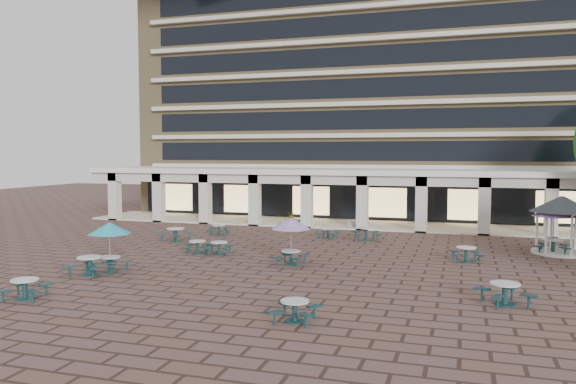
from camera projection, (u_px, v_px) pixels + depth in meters
name	position (u px, v px, depth m)	size (l,w,h in m)	color
ground	(283.00, 258.00, 30.09)	(120.00, 120.00, 0.00)	brown
apartment_building	(365.00, 80.00, 53.44)	(40.00, 15.50, 25.20)	#977F55
retail_arcade	(341.00, 187.00, 43.96)	(42.00, 6.60, 4.40)	white
picnic_table_0	(90.00, 264.00, 25.93)	(1.95, 1.95, 0.86)	#133839
picnic_table_1	(25.00, 287.00, 21.66)	(2.06, 2.06, 0.78)	#133839
picnic_table_2	(295.00, 309.00, 18.76)	(1.64, 1.64, 0.73)	#133839
picnic_table_3	(505.00, 292.00, 20.86)	(2.26, 2.26, 0.82)	#133839
picnic_table_4	(109.00, 230.00, 26.57)	(2.03, 2.03, 2.35)	#133839
picnic_table_5	(219.00, 247.00, 31.21)	(1.82, 1.82, 0.71)	#133839
picnic_table_6	(291.00, 225.00, 28.17)	(2.05, 2.05, 2.37)	#133839
picnic_table_7	(466.00, 253.00, 29.16)	(1.92, 1.92, 0.77)	#133839
picnic_table_8	(219.00, 229.00, 38.53)	(1.92, 1.92, 0.72)	#133839
picnic_table_9	(197.00, 246.00, 31.56)	(1.94, 1.94, 0.71)	#133839
picnic_table_10	(366.00, 233.00, 36.28)	(2.22, 2.22, 0.83)	#133839
picnic_table_11	(554.00, 213.00, 31.11)	(2.39, 2.39, 2.76)	#133839
picnic_table_12	(176.00, 233.00, 35.94)	(2.18, 2.18, 0.84)	#133839
picnic_table_13	(328.00, 232.00, 37.07)	(1.60, 1.60, 0.67)	#133839
gazebo	(562.00, 210.00, 31.33)	(3.48, 3.48, 3.24)	beige
planter_left	(292.00, 220.00, 43.37)	(1.50, 0.76, 1.20)	gray
planter_right	(359.00, 222.00, 41.80)	(1.50, 0.61, 1.27)	gray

